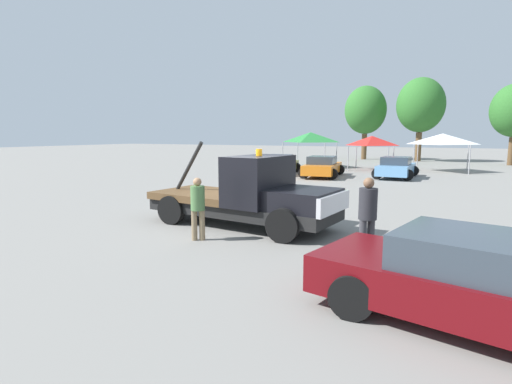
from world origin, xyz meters
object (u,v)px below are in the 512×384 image
at_px(person_near_truck, 368,212).
at_px(person_at_hood, 198,204).
at_px(parked_car_olive, 280,164).
at_px(parked_car_skyblue, 396,168).
at_px(tree_right, 365,110).
at_px(tow_truck, 251,196).
at_px(parked_car_orange, 322,167).
at_px(canopy_tent_white, 443,139).
at_px(canopy_tent_green, 311,137).
at_px(canopy_tent_red, 372,141).
at_px(foreground_car, 494,286).
at_px(tree_left, 421,105).

xyz_separation_m(person_near_truck, person_at_hood, (-4.21, -0.41, -0.09)).
distance_m(person_at_hood, parked_car_olive, 17.98).
xyz_separation_m(parked_car_skyblue, tree_right, (-5.62, 18.38, 4.68)).
relative_size(tow_truck, person_at_hood, 3.74).
bearing_deg(parked_car_orange, canopy_tent_white, -49.29).
relative_size(person_near_truck, canopy_tent_green, 0.50).
bearing_deg(canopy_tent_red, foreground_car, -76.25).
height_order(person_near_truck, canopy_tent_white, canopy_tent_white).
bearing_deg(tree_right, foreground_car, -76.39).
distance_m(tow_truck, canopy_tent_white, 22.68).
bearing_deg(canopy_tent_white, tree_right, 123.07).
bearing_deg(tree_left, foreground_car, -84.33).
xyz_separation_m(tow_truck, parked_car_orange, (-2.25, 14.73, -0.27)).
bearing_deg(parked_car_orange, tow_truck, -178.01).
xyz_separation_m(canopy_tent_red, tree_right, (-3.17, 13.37, 3.08)).
bearing_deg(foreground_car, tree_left, 108.63).
bearing_deg(parked_car_orange, canopy_tent_green, 17.72).
distance_m(person_at_hood, tree_right, 36.88).
bearing_deg(parked_car_orange, parked_car_skyblue, -78.52).
bearing_deg(canopy_tent_green, tree_right, 81.72).
bearing_deg(parked_car_orange, tree_left, -19.64).
bearing_deg(parked_car_olive, tow_truck, -169.01).
distance_m(parked_car_orange, canopy_tent_white, 10.24).
distance_m(parked_car_orange, canopy_tent_red, 6.92).
bearing_deg(parked_car_skyblue, foreground_car, -168.16).
bearing_deg(canopy_tent_green, tow_truck, -76.03).
bearing_deg(foreground_car, canopy_tent_red, 116.71).
height_order(parked_car_orange, tree_right, tree_right).
xyz_separation_m(canopy_tent_green, canopy_tent_red, (5.06, -0.43, -0.25)).
relative_size(person_at_hood, parked_car_skyblue, 0.36).
distance_m(person_near_truck, parked_car_skyblue, 17.78).
relative_size(person_near_truck, tree_right, 0.23).
distance_m(parked_car_orange, tree_left, 20.15).
height_order(foreground_car, person_at_hood, person_at_hood).
bearing_deg(foreground_car, person_near_truck, 143.14).
bearing_deg(parked_car_orange, canopy_tent_red, -23.40).
height_order(parked_car_olive, parked_car_skyblue, same).
bearing_deg(canopy_tent_green, parked_car_orange, -65.57).
bearing_deg(parked_car_olive, canopy_tent_white, -64.58).
bearing_deg(person_at_hood, tree_right, -25.82).
bearing_deg(person_at_hood, parked_car_orange, -24.59).
distance_m(foreground_car, person_near_truck, 3.47).
bearing_deg(parked_car_skyblue, tree_left, 1.44).
distance_m(tow_truck, tree_left, 34.15).
xyz_separation_m(person_near_truck, tree_right, (-7.15, 36.09, 4.29)).
bearing_deg(canopy_tent_white, canopy_tent_red, -168.63).
relative_size(foreground_car, tree_left, 0.65).
bearing_deg(tree_left, canopy_tent_red, -100.96).
distance_m(foreground_car, parked_car_orange, 20.58).
xyz_separation_m(foreground_car, canopy_tent_red, (-6.20, 25.35, 1.59)).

